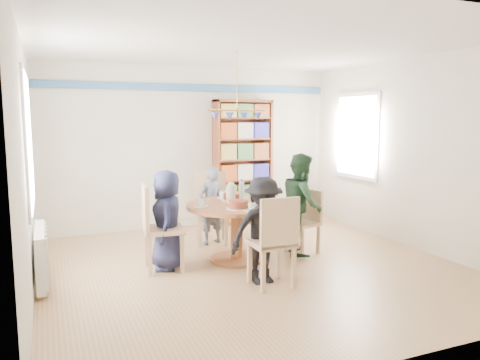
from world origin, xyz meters
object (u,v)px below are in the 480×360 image
chair_left (156,223)px  radiator (41,255)px  chair_right (306,218)px  person_left (167,220)px  dining_table (237,219)px  chair_near (275,238)px  person_far (211,205)px  bookshelf (243,163)px  chair_far (211,204)px  person_right (301,204)px  person_near (263,230)px

chair_left → radiator: bearing=-178.2°
chair_left → chair_right: (2.10, 0.00, -0.11)m
chair_right → person_left: (-1.96, 0.01, 0.14)m
dining_table → chair_near: size_ratio=1.27×
dining_table → chair_left: 1.05m
dining_table → person_far: person_far is taller
chair_right → bookshelf: 2.08m
chair_far → person_far: size_ratio=0.92×
radiator → chair_near: bearing=-23.9°
dining_table → person_left: person_left is taller
dining_table → chair_far: size_ratio=1.24×
chair_right → dining_table: bearing=-179.4°
person_far → chair_right: bearing=123.9°
chair_near → chair_left: bearing=134.3°
dining_table → bookshelf: size_ratio=0.60×
person_right → person_far: (-0.98, 0.95, -0.12)m
chair_near → bookshelf: 3.26m
chair_right → chair_near: bearing=-133.7°
radiator → dining_table: bearing=0.8°
radiator → bookshelf: 3.93m
chair_right → person_far: bearing=139.9°
person_left → bookshelf: size_ratio=0.57×
chair_left → bookshelf: size_ratio=0.49×
person_left → person_far: size_ratio=1.07×
person_left → person_near: person_left is taller
chair_near → bookshelf: (0.93, 3.08, 0.50)m
dining_table → chair_right: size_ratio=1.51×
chair_right → person_left: 1.96m
chair_far → person_near: 1.89m
radiator → chair_left: 1.32m
chair_left → person_near: (1.01, -0.89, 0.02)m
person_far → bookshelf: bearing=-147.8°
person_left → person_far: bearing=148.8°
radiator → dining_table: dining_table is taller
person_far → bookshelf: (0.97, 1.08, 0.49)m
radiator → chair_right: chair_right is taller
radiator → chair_far: chair_far is taller
radiator → dining_table: 2.35m
chair_right → person_near: size_ratio=0.72×
chair_left → person_right: bearing=-1.1°
chair_far → dining_table: bearing=-90.0°
dining_table → bookshelf: 2.27m
chair_far → person_near: person_near is taller
person_right → radiator: bearing=111.3°
chair_far → person_left: (-0.91, -0.98, 0.04)m
person_left → person_right: 1.86m
radiator → person_near: person_near is taller
chair_far → bookshelf: bookshelf is taller
chair_far → person_left: bearing=-132.9°
person_far → chair_near: bearing=75.2°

